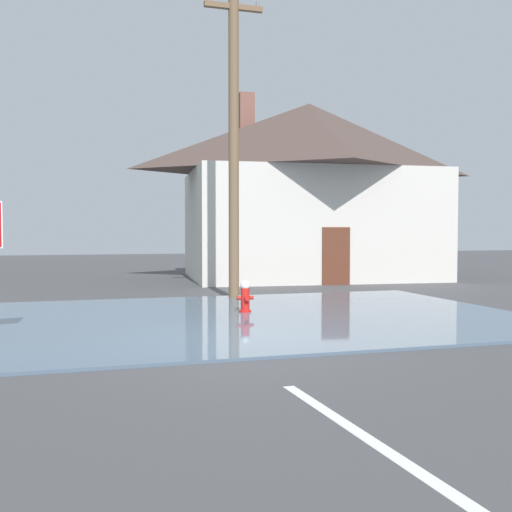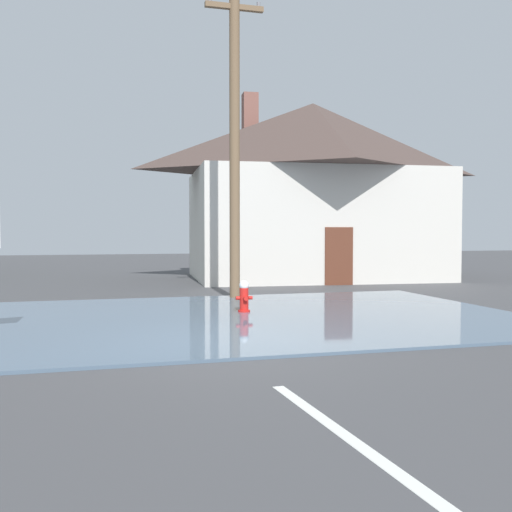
% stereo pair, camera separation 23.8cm
% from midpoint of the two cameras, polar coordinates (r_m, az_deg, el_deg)
% --- Properties ---
extents(ground_plane, '(80.00, 80.00, 0.10)m').
position_cam_midpoint_polar(ground_plane, '(9.92, -1.75, -8.62)').
color(ground_plane, '#424244').
extents(flood_puddle, '(12.16, 8.01, 0.05)m').
position_cam_midpoint_polar(flood_puddle, '(12.55, -1.30, -5.95)').
color(flood_puddle, '#4C6075').
rests_on(flood_puddle, ground).
extents(lane_stop_bar, '(3.44, 0.46, 0.01)m').
position_cam_midpoint_polar(lane_stop_bar, '(8.94, -0.53, -9.49)').
color(lane_stop_bar, silver).
rests_on(lane_stop_bar, ground).
extents(lane_center_stripe, '(0.29, 3.55, 0.01)m').
position_cam_midpoint_polar(lane_center_stripe, '(5.63, 9.90, -16.71)').
color(lane_center_stripe, silver).
rests_on(lane_center_stripe, ground).
extents(fire_hydrant, '(0.38, 0.32, 0.75)m').
position_cam_midpoint_polar(fire_hydrant, '(13.19, -0.64, -4.05)').
color(fire_hydrant, red).
rests_on(fire_hydrant, ground).
extents(utility_pole, '(1.60, 0.28, 8.46)m').
position_cam_midpoint_polar(utility_pole, '(16.24, -1.66, 11.45)').
color(utility_pole, brown).
rests_on(utility_pole, ground).
extents(house, '(10.53, 7.67, 7.45)m').
position_cam_midpoint_polar(house, '(23.61, 5.79, 6.58)').
color(house, beige).
rests_on(house, ground).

